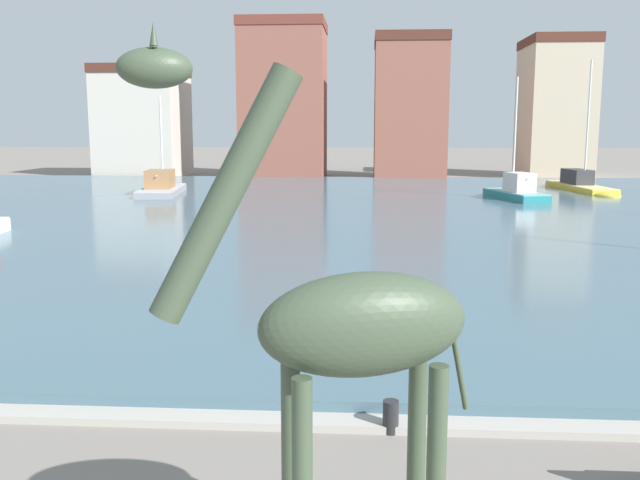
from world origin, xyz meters
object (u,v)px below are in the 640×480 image
mooring_bollard (391,417)px  sailboat_teal (513,193)px  sailboat_yellow (583,187)px  sailboat_grey (163,189)px  giraffe_statue (347,337)px

mooring_bollard → sailboat_teal: bearing=75.4°
mooring_bollard → sailboat_yellow: bearing=69.4°
sailboat_grey → sailboat_yellow: (27.48, 3.73, -0.04)m
giraffe_statue → sailboat_grey: size_ratio=0.68×
giraffe_statue → sailboat_yellow: bearing=70.6°
giraffe_statue → sailboat_yellow: 44.02m
sailboat_teal → mooring_bollard: bearing=-104.6°
sailboat_grey → sailboat_yellow: size_ratio=0.86×
sailboat_yellow → sailboat_teal: bearing=-136.3°
sailboat_teal → sailboat_grey: sailboat_teal is taller
sailboat_yellow → mooring_bollard: (-14.07, -37.46, -0.30)m
giraffe_statue → mooring_bollard: (0.56, 4.00, -2.47)m
sailboat_yellow → mooring_bollard: sailboat_yellow is taller
sailboat_yellow → mooring_bollard: size_ratio=18.27×
sailboat_teal → sailboat_grey: size_ratio=0.94×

